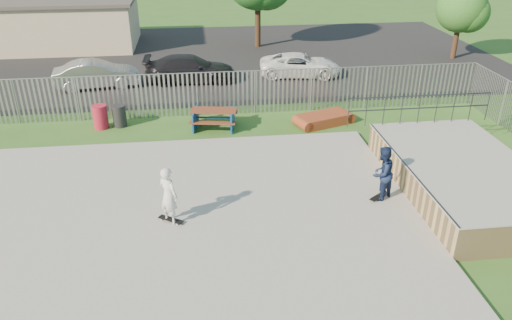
{
  "coord_description": "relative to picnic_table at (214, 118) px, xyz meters",
  "views": [
    {
      "loc": [
        1.02,
        -12.4,
        8.4
      ],
      "look_at": [
        2.79,
        2.0,
        1.1
      ],
      "focal_mm": 35.0,
      "sensor_mm": 36.0,
      "label": 1
    }
  ],
  "objects": [
    {
      "name": "car_white",
      "position": [
        5.13,
        6.8,
        0.23
      ],
      "size": [
        4.74,
        2.68,
        1.25
      ],
      "primitive_type": "imported",
      "rotation": [
        0.0,
        0.0,
        1.43
      ],
      "color": "white",
      "rests_on": "parking_lot"
    },
    {
      "name": "quarter_pipe",
      "position": [
        7.84,
        -6.47,
        0.15
      ],
      "size": [
        5.5,
        7.05,
        2.19
      ],
      "color": "tan",
      "rests_on": "ground"
    },
    {
      "name": "funbox",
      "position": [
        4.78,
        -0.19,
        -0.19
      ],
      "size": [
        2.46,
        1.79,
        0.44
      ],
      "rotation": [
        0.0,
        0.0,
        0.35
      ],
      "color": "maroon",
      "rests_on": "ground"
    },
    {
      "name": "car_dark",
      "position": [
        -0.96,
        6.54,
        0.31
      ],
      "size": [
        4.92,
        2.12,
        1.41
      ],
      "primitive_type": "imported",
      "rotation": [
        0.0,
        0.0,
        1.54
      ],
      "color": "black",
      "rests_on": "parking_lot"
    },
    {
      "name": "picnic_table",
      "position": [
        0.0,
        0.0,
        0.0
      ],
      "size": [
        2.16,
        1.88,
        0.81
      ],
      "rotation": [
        0.0,
        0.0,
        -0.17
      ],
      "color": "#5F2D1B",
      "rests_on": "ground"
    },
    {
      "name": "building",
      "position": [
        -9.65,
        15.49,
        1.2
      ],
      "size": [
        10.4,
        6.4,
        3.2
      ],
      "color": "beige",
      "rests_on": "ground"
    },
    {
      "name": "parking_lot",
      "position": [
        -1.65,
        11.49,
        -0.4
      ],
      "size": [
        40.0,
        18.0,
        0.02
      ],
      "primitive_type": "cube",
      "color": "black",
      "rests_on": "ground"
    },
    {
      "name": "skateboard_b",
      "position": [
        -1.63,
        -7.33,
        -0.22
      ],
      "size": [
        0.78,
        0.61,
        0.08
      ],
      "rotation": [
        0.0,
        0.0,
        -0.59
      ],
      "color": "black",
      "rests_on": "concrete_slab"
    },
    {
      "name": "trash_bin_red",
      "position": [
        -4.81,
        0.52,
        0.1
      ],
      "size": [
        0.61,
        0.61,
        1.02
      ],
      "primitive_type": "cylinder",
      "color": "#AB1A31",
      "rests_on": "ground"
    },
    {
      "name": "trash_bin_grey",
      "position": [
        -4.03,
        0.63,
        0.06
      ],
      "size": [
        0.57,
        0.57,
        0.94
      ],
      "primitive_type": "cylinder",
      "color": "black",
      "rests_on": "ground"
    },
    {
      "name": "tree_right",
      "position": [
        15.47,
        9.35,
        2.69
      ],
      "size": [
        3.0,
        3.0,
        4.62
      ],
      "color": "#452C1B",
      "rests_on": "ground"
    },
    {
      "name": "concrete_slab",
      "position": [
        -1.65,
        -7.51,
        -0.34
      ],
      "size": [
        15.0,
        12.0,
        0.15
      ],
      "primitive_type": "cube",
      "color": "#979792",
      "rests_on": "ground"
    },
    {
      "name": "skater_white",
      "position": [
        -1.63,
        -7.33,
        0.63
      ],
      "size": [
        0.77,
        0.76,
        1.78
      ],
      "primitive_type": "imported",
      "rotation": [
        0.0,
        0.0,
        2.38
      ],
      "color": "silver",
      "rests_on": "concrete_slab"
    },
    {
      "name": "car_silver",
      "position": [
        -5.82,
        6.12,
        0.32
      ],
      "size": [
        4.48,
        2.12,
        1.42
      ],
      "primitive_type": "imported",
      "rotation": [
        0.0,
        0.0,
        1.72
      ],
      "color": "#B2B1B6",
      "rests_on": "parking_lot"
    },
    {
      "name": "fence",
      "position": [
        -0.65,
        -2.92,
        0.59
      ],
      "size": [
        26.04,
        16.02,
        2.0
      ],
      "color": "gray",
      "rests_on": "ground"
    },
    {
      "name": "skater_navy",
      "position": [
        4.94,
        -6.79,
        0.63
      ],
      "size": [
        1.1,
        1.05,
        1.78
      ],
      "primitive_type": "imported",
      "rotation": [
        0.0,
        0.0,
        3.76
      ],
      "color": "#162346",
      "rests_on": "concrete_slab"
    },
    {
      "name": "skateboard_a",
      "position": [
        4.94,
        -6.79,
        -0.22
      ],
      "size": [
        0.77,
        0.63,
        0.08
      ],
      "rotation": [
        0.0,
        0.0,
        0.62
      ],
      "color": "black",
      "rests_on": "concrete_slab"
    },
    {
      "name": "ground",
      "position": [
        -1.65,
        -7.51,
        -0.41
      ],
      "size": [
        120.0,
        120.0,
        0.0
      ],
      "primitive_type": "plane",
      "color": "#356322",
      "rests_on": "ground"
    }
  ]
}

